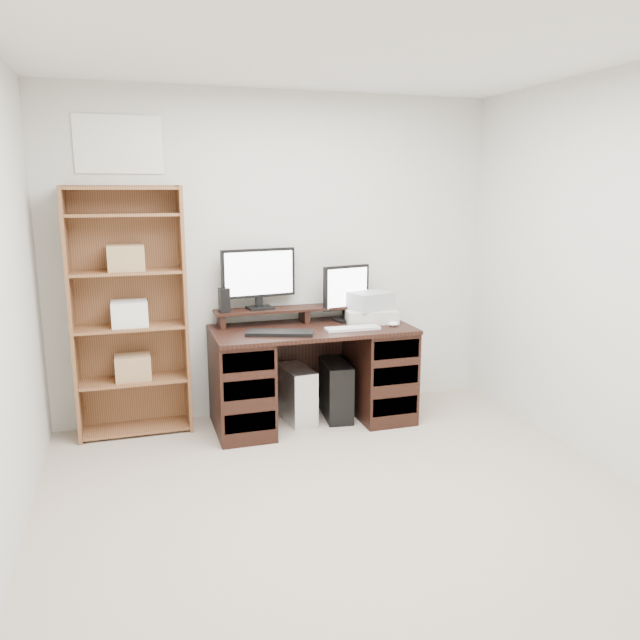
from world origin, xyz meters
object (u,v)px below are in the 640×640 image
tower_black (336,390)px  printer (370,315)px  tower_silver (297,394)px  bookshelf (129,310)px  desk (312,373)px  monitor_wide (259,275)px  monitor_small (346,291)px

tower_black → printer: bearing=10.8°
tower_silver → bookshelf: (-1.20, 0.15, 0.71)m
desk → bookshelf: (-1.31, 0.21, 0.53)m
printer → bookshelf: bookshelf is taller
monitor_wide → bookshelf: size_ratio=0.32×
printer → tower_black: bearing=-166.1°
desk → bookshelf: bearing=170.7°
desk → bookshelf: bookshelf is taller
monitor_wide → tower_black: bearing=-27.3°
desk → tower_black: (0.21, 0.04, -0.17)m
monitor_small → bookshelf: 1.64m
printer → monitor_small: bearing=160.1°
desk → monitor_wide: 0.85m
monitor_wide → printer: size_ratio=1.47×
tower_black → bookshelf: bookshelf is taller
monitor_wide → printer: monitor_wide is taller
printer → bookshelf: 1.82m
tower_black → monitor_small: bearing=50.8°
desk → tower_black: 0.27m
monitor_wide → tower_black: size_ratio=1.24×
printer → tower_black: 0.64m
monitor_small → printer: size_ratio=1.11×
printer → desk: bearing=-163.5°
tower_silver → bookshelf: bookshelf is taller
desk → printer: size_ratio=3.81×
bookshelf → printer: bearing=-4.9°
printer → tower_silver: (-0.60, 0.00, -0.59)m
desk → monitor_wide: (-0.35, 0.24, 0.74)m
monitor_small → bookshelf: bearing=165.2°
desk → tower_black: size_ratio=3.21×
monitor_small → bookshelf: bookshelf is taller
monitor_small → tower_black: bearing=-148.8°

